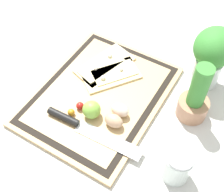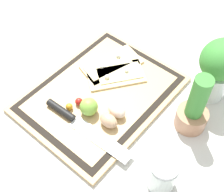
{
  "view_description": "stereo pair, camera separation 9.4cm",
  "coord_description": "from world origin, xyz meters",
  "px_view_note": "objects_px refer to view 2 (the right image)",
  "views": [
    {
      "loc": [
        0.5,
        0.34,
        0.78
      ],
      "look_at": [
        0.0,
        0.05,
        0.03
      ],
      "focal_mm": 50.0,
      "sensor_mm": 36.0,
      "label": 1
    },
    {
      "loc": [
        0.44,
        0.42,
        0.78
      ],
      "look_at": [
        0.0,
        0.05,
        0.03
      ],
      "focal_mm": 50.0,
      "sensor_mm": 36.0,
      "label": 2
    }
  ],
  "objects_px": {
    "pizza_slice_near": "(111,65)",
    "herb_glass": "(219,66)",
    "lime": "(89,107)",
    "cherry_tomato_yellow": "(69,107)",
    "sauce_jar": "(162,175)",
    "cherry_tomato_red": "(79,102)",
    "knife": "(74,119)",
    "egg_brown": "(109,121)",
    "egg_pink": "(117,111)",
    "herb_pot": "(194,110)",
    "pizza_slice_far": "(117,75)"
  },
  "relations": [
    {
      "from": "sauce_jar",
      "to": "herb_glass",
      "type": "height_order",
      "value": "herb_glass"
    },
    {
      "from": "egg_brown",
      "to": "cherry_tomato_yellow",
      "type": "xyz_separation_m",
      "value": [
        0.03,
        -0.13,
        -0.01
      ]
    },
    {
      "from": "pizza_slice_far",
      "to": "egg_brown",
      "type": "height_order",
      "value": "egg_brown"
    },
    {
      "from": "knife",
      "to": "herb_pot",
      "type": "xyz_separation_m",
      "value": [
        -0.22,
        0.26,
        0.04
      ]
    },
    {
      "from": "egg_brown",
      "to": "cherry_tomato_yellow",
      "type": "relative_size",
      "value": 2.66
    },
    {
      "from": "herb_pot",
      "to": "pizza_slice_far",
      "type": "bearing_deg",
      "value": -89.32
    },
    {
      "from": "lime",
      "to": "cherry_tomato_yellow",
      "type": "relative_size",
      "value": 2.54
    },
    {
      "from": "pizza_slice_near",
      "to": "knife",
      "type": "relative_size",
      "value": 0.72
    },
    {
      "from": "pizza_slice_far",
      "to": "knife",
      "type": "relative_size",
      "value": 0.68
    },
    {
      "from": "cherry_tomato_red",
      "to": "knife",
      "type": "bearing_deg",
      "value": 29.17
    },
    {
      "from": "lime",
      "to": "cherry_tomato_yellow",
      "type": "bearing_deg",
      "value": -61.11
    },
    {
      "from": "egg_brown",
      "to": "egg_pink",
      "type": "bearing_deg",
      "value": -173.67
    },
    {
      "from": "cherry_tomato_yellow",
      "to": "herb_pot",
      "type": "bearing_deg",
      "value": 123.37
    },
    {
      "from": "cherry_tomato_yellow",
      "to": "herb_glass",
      "type": "distance_m",
      "value": 0.45
    },
    {
      "from": "pizza_slice_near",
      "to": "egg_pink",
      "type": "distance_m",
      "value": 0.2
    },
    {
      "from": "sauce_jar",
      "to": "cherry_tomato_red",
      "type": "bearing_deg",
      "value": -96.81
    },
    {
      "from": "pizza_slice_near",
      "to": "cherry_tomato_yellow",
      "type": "height_order",
      "value": "pizza_slice_near"
    },
    {
      "from": "knife",
      "to": "sauce_jar",
      "type": "xyz_separation_m",
      "value": [
        -0.02,
        0.3,
        0.02
      ]
    },
    {
      "from": "egg_brown",
      "to": "cherry_tomato_red",
      "type": "relative_size",
      "value": 2.39
    },
    {
      "from": "egg_pink",
      "to": "cherry_tomato_red",
      "type": "height_order",
      "value": "egg_pink"
    },
    {
      "from": "pizza_slice_far",
      "to": "cherry_tomato_red",
      "type": "height_order",
      "value": "same"
    },
    {
      "from": "herb_glass",
      "to": "sauce_jar",
      "type": "bearing_deg",
      "value": 8.43
    },
    {
      "from": "pizza_slice_far",
      "to": "sauce_jar",
      "type": "distance_m",
      "value": 0.37
    },
    {
      "from": "lime",
      "to": "herb_glass",
      "type": "relative_size",
      "value": 0.26
    },
    {
      "from": "cherry_tomato_yellow",
      "to": "lime",
      "type": "bearing_deg",
      "value": 118.89
    },
    {
      "from": "cherry_tomato_red",
      "to": "herb_pot",
      "type": "relative_size",
      "value": 0.12
    },
    {
      "from": "herb_glass",
      "to": "cherry_tomato_yellow",
      "type": "bearing_deg",
      "value": -40.14
    },
    {
      "from": "sauce_jar",
      "to": "egg_pink",
      "type": "bearing_deg",
      "value": -110.9
    },
    {
      "from": "lime",
      "to": "cherry_tomato_yellow",
      "type": "height_order",
      "value": "lime"
    },
    {
      "from": "egg_pink",
      "to": "herb_pot",
      "type": "relative_size",
      "value": 0.28
    },
    {
      "from": "egg_brown",
      "to": "herb_glass",
      "type": "relative_size",
      "value": 0.27
    },
    {
      "from": "knife",
      "to": "herb_glass",
      "type": "height_order",
      "value": "herb_glass"
    },
    {
      "from": "egg_pink",
      "to": "cherry_tomato_red",
      "type": "relative_size",
      "value": 2.39
    },
    {
      "from": "knife",
      "to": "herb_pot",
      "type": "bearing_deg",
      "value": 130.31
    },
    {
      "from": "herb_pot",
      "to": "sauce_jar",
      "type": "distance_m",
      "value": 0.21
    },
    {
      "from": "cherry_tomato_red",
      "to": "cherry_tomato_yellow",
      "type": "xyz_separation_m",
      "value": [
        0.03,
        -0.01,
        -0.0
      ]
    },
    {
      "from": "egg_pink",
      "to": "herb_glass",
      "type": "bearing_deg",
      "value": 148.02
    },
    {
      "from": "egg_brown",
      "to": "lime",
      "type": "xyz_separation_m",
      "value": [
        0.0,
        -0.07,
        0.01
      ]
    },
    {
      "from": "knife",
      "to": "lime",
      "type": "height_order",
      "value": "lime"
    },
    {
      "from": "egg_brown",
      "to": "herb_glass",
      "type": "bearing_deg",
      "value": 152.33
    },
    {
      "from": "egg_pink",
      "to": "knife",
      "type": "bearing_deg",
      "value": -39.59
    },
    {
      "from": "pizza_slice_far",
      "to": "herb_pot",
      "type": "relative_size",
      "value": 1.03
    },
    {
      "from": "knife",
      "to": "herb_pot",
      "type": "distance_m",
      "value": 0.34
    },
    {
      "from": "pizza_slice_near",
      "to": "herb_glass",
      "type": "bearing_deg",
      "value": 111.85
    },
    {
      "from": "egg_brown",
      "to": "knife",
      "type": "bearing_deg",
      "value": -56.54
    },
    {
      "from": "knife",
      "to": "cherry_tomato_yellow",
      "type": "distance_m",
      "value": 0.05
    },
    {
      "from": "lime",
      "to": "egg_brown",
      "type": "bearing_deg",
      "value": 93.46
    },
    {
      "from": "cherry_tomato_red",
      "to": "sauce_jar",
      "type": "bearing_deg",
      "value": 83.19
    },
    {
      "from": "egg_pink",
      "to": "herb_pot",
      "type": "distance_m",
      "value": 0.22
    },
    {
      "from": "pizza_slice_near",
      "to": "pizza_slice_far",
      "type": "distance_m",
      "value": 0.05
    }
  ]
}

